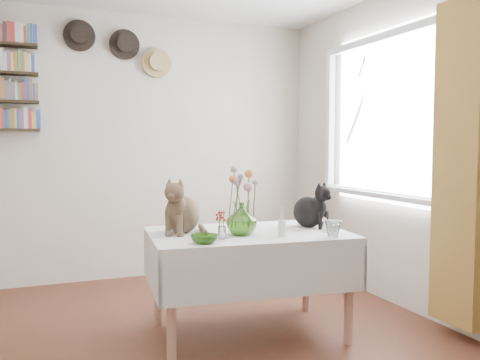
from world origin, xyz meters
name	(u,v)px	position (x,y,z in m)	size (l,w,h in m)	color
room	(167,149)	(0.00, 0.00, 1.25)	(4.08, 4.58, 2.58)	brown
window	(380,130)	(1.97, 0.80, 1.40)	(0.12, 1.52, 1.32)	white
curtain	(461,164)	(1.90, -0.12, 1.15)	(0.12, 0.38, 2.10)	brown
dining_table	(248,257)	(0.66, 0.46, 0.52)	(1.37, 0.96, 0.69)	white
tabby_cat	(182,204)	(0.25, 0.61, 0.88)	(0.25, 0.32, 0.37)	brown
black_cat	(308,204)	(1.14, 0.50, 0.86)	(0.22, 0.28, 0.33)	black
flower_vase	(242,219)	(0.58, 0.38, 0.80)	(0.20, 0.20, 0.21)	#79B548
green_bowl	(204,239)	(0.27, 0.20, 0.72)	(0.16, 0.16, 0.05)	#79B548
drinking_glass	(333,229)	(1.09, 0.11, 0.74)	(0.11, 0.11, 0.10)	white
candlestick	(282,227)	(0.80, 0.24, 0.76)	(0.05, 0.05, 0.18)	white
berry_jar	(222,225)	(0.41, 0.29, 0.78)	(0.05, 0.05, 0.20)	white
porcelain_figurine	(324,226)	(1.12, 0.26, 0.74)	(0.05, 0.05, 0.10)	white
flower_bouquet	(241,182)	(0.58, 0.39, 1.03)	(0.17, 0.13, 0.39)	#4C7233
wall_hats	(121,47)	(0.12, 2.19, 2.17)	(0.98, 0.09, 0.48)	black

